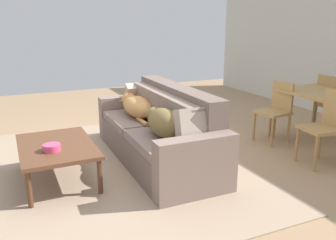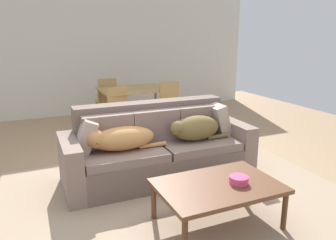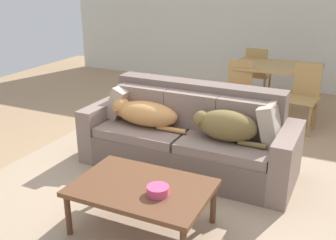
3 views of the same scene
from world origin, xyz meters
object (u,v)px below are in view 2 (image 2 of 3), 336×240
(dining_chair_near_right, at_px, (171,104))
(throw_pillow_by_left_arm, at_px, (85,135))
(dog_on_right_cushion, at_px, (194,128))
(dining_chair_near_left, at_px, (120,109))
(coffee_table, at_px, (218,188))
(dining_chair_far_left, at_px, (107,98))
(dining_table, at_px, (135,92))
(throw_pillow_by_right_arm, at_px, (217,119))
(bowl_on_coffee_table, at_px, (239,180))
(dog_on_left_cushion, at_px, (120,139))
(couch, at_px, (158,149))

(dining_chair_near_right, bearing_deg, throw_pillow_by_left_arm, -129.72)
(dog_on_right_cushion, relative_size, dining_chair_near_left, 0.90)
(dog_on_right_cushion, distance_m, coffee_table, 1.18)
(dining_chair_near_right, distance_m, dining_chair_far_left, 1.44)
(dining_chair_near_left, bearing_deg, dining_table, 43.32)
(dining_chair_far_left, bearing_deg, throw_pillow_by_right_arm, 108.71)
(dining_chair_near_left, relative_size, dining_chair_near_right, 0.94)
(throw_pillow_by_left_arm, bearing_deg, dining_chair_near_left, 62.49)
(bowl_on_coffee_table, bearing_deg, dining_chair_far_left, 92.70)
(dog_on_left_cushion, xyz_separation_m, throw_pillow_by_left_arm, (-0.36, 0.17, 0.04))
(bowl_on_coffee_table, bearing_deg, throw_pillow_by_right_arm, 65.98)
(throw_pillow_by_right_arm, relative_size, dining_chair_far_left, 0.46)
(couch, xyz_separation_m, dining_chair_far_left, (0.07, 2.86, 0.14))
(throw_pillow_by_right_arm, height_order, coffee_table, throw_pillow_by_right_arm)
(throw_pillow_by_right_arm, bearing_deg, bowl_on_coffee_table, -114.02)
(dining_chair_near_left, bearing_deg, throw_pillow_by_left_arm, -124.20)
(coffee_table, bearing_deg, dining_table, 83.66)
(coffee_table, relative_size, dining_chair_near_right, 1.23)
(coffee_table, bearing_deg, dog_on_left_cushion, 117.65)
(couch, height_order, dog_on_right_cushion, couch)
(dog_on_left_cushion, distance_m, dining_table, 2.64)
(couch, distance_m, throw_pillow_by_right_arm, 0.92)
(couch, height_order, dining_table, couch)
(dining_chair_near_left, xyz_separation_m, dining_chair_far_left, (0.03, 1.05, 0.01))
(couch, xyz_separation_m, dog_on_left_cushion, (-0.50, -0.11, 0.24))
(couch, distance_m, dining_chair_near_left, 1.81)
(dog_on_right_cushion, xyz_separation_m, throw_pillow_by_right_arm, (0.43, 0.17, 0.03))
(throw_pillow_by_left_arm, xyz_separation_m, dining_chair_near_right, (1.84, 1.67, -0.12))
(dog_on_right_cushion, xyz_separation_m, dining_chair_near_left, (-0.39, 1.95, -0.13))
(dog_on_right_cushion, relative_size, coffee_table, 0.69)
(couch, relative_size, dining_chair_near_right, 2.55)
(coffee_table, bearing_deg, couch, 94.19)
(couch, xyz_separation_m, dining_table, (0.49, 2.34, 0.32))
(couch, height_order, dining_chair_near_left, couch)
(dog_on_left_cushion, distance_m, dining_chair_far_left, 3.02)
(dog_on_right_cushion, xyz_separation_m, dining_table, (0.05, 2.48, 0.06))
(throw_pillow_by_left_arm, relative_size, dining_table, 0.30)
(dining_chair_near_left, bearing_deg, dog_on_right_cushion, -85.25)
(dog_on_right_cushion, height_order, dining_table, dog_on_right_cushion)
(bowl_on_coffee_table, bearing_deg, dog_on_right_cushion, 81.83)
(couch, relative_size, throw_pillow_by_right_arm, 5.60)
(dog_on_right_cushion, height_order, dining_chair_near_right, dining_chair_near_right)
(throw_pillow_by_left_arm, xyz_separation_m, dining_chair_far_left, (0.94, 2.80, -0.14))
(dog_on_right_cushion, distance_m, dining_chair_near_right, 1.95)
(dining_chair_far_left, bearing_deg, throw_pillow_by_left_arm, 74.50)
(dog_on_right_cushion, height_order, throw_pillow_by_right_arm, throw_pillow_by_right_arm)
(couch, relative_size, dining_table, 1.80)
(throw_pillow_by_right_arm, xyz_separation_m, dining_chair_far_left, (-0.79, 2.83, -0.15))
(couch, distance_m, dining_chair_near_right, 1.99)
(throw_pillow_by_left_arm, distance_m, dining_table, 2.65)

